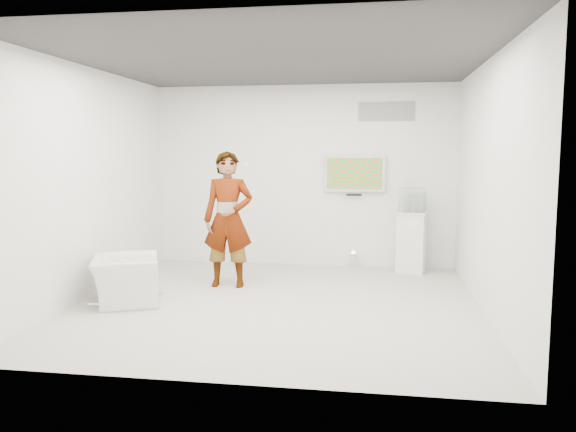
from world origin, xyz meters
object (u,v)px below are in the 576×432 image
object	(u,v)px
tv	(354,173)
person	(228,219)
armchair	(126,280)
floor_uplight	(353,260)
pedestal	(411,242)

from	to	relation	value
tv	person	world-z (taller)	person
armchair	floor_uplight	world-z (taller)	armchair
pedestal	armchair	bearing A→B (deg)	-146.56
armchair	pedestal	bearing A→B (deg)	-79.02
floor_uplight	tv	bearing A→B (deg)	94.63
person	armchair	size ratio (longest dim) A/B	2.11
tv	floor_uplight	xyz separation A→B (m)	(0.01, -0.10, -1.42)
pedestal	floor_uplight	distance (m)	0.99
person	floor_uplight	size ratio (longest dim) A/B	7.14
person	pedestal	bearing A→B (deg)	22.41
tv	armchair	world-z (taller)	tv
pedestal	floor_uplight	size ratio (longest dim) A/B	3.59
floor_uplight	pedestal	bearing A→B (deg)	-10.82
person	pedestal	size ratio (longest dim) A/B	1.99
armchair	pedestal	size ratio (longest dim) A/B	0.94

